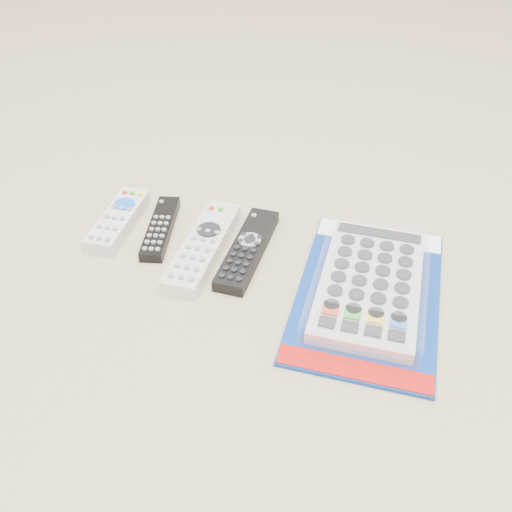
% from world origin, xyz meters
% --- Properties ---
extents(remote_small_grey, '(0.06, 0.17, 0.03)m').
position_xyz_m(remote_small_grey, '(-0.23, 0.03, 0.01)').
color(remote_small_grey, silver).
rests_on(remote_small_grey, ground).
extents(remote_slim_black, '(0.07, 0.17, 0.02)m').
position_xyz_m(remote_slim_black, '(-0.15, 0.03, 0.01)').
color(remote_slim_black, black).
rests_on(remote_slim_black, ground).
extents(remote_silver_dvd, '(0.06, 0.23, 0.03)m').
position_xyz_m(remote_silver_dvd, '(-0.06, -0.00, 0.01)').
color(remote_silver_dvd, silver).
rests_on(remote_silver_dvd, ground).
extents(remote_large_black, '(0.05, 0.20, 0.02)m').
position_xyz_m(remote_large_black, '(0.01, 0.01, 0.01)').
color(remote_large_black, black).
rests_on(remote_large_black, ground).
extents(jumbo_remote_packaged, '(0.20, 0.33, 0.04)m').
position_xyz_m(jumbo_remote_packaged, '(0.20, -0.03, 0.02)').
color(jumbo_remote_packaged, navy).
rests_on(jumbo_remote_packaged, ground).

